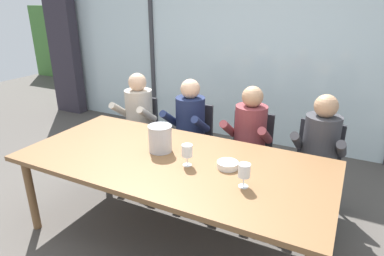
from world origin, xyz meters
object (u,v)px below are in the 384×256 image
at_px(chair_left_of_center, 192,136).
at_px(tasting_bowl, 228,165).
at_px(person_navy_polo, 187,127).
at_px(wine_glass_by_left_taster, 187,152).
at_px(ice_bucket_primary, 160,138).
at_px(dining_table, 173,165).
at_px(person_charcoal_jacket, 318,151).
at_px(chair_near_curtain, 139,127).
at_px(person_maroon_top, 247,138).
at_px(wine_glass_near_bucket, 244,172).
at_px(person_beige_jumper, 136,118).
at_px(chair_right_of_center, 316,160).
at_px(chair_center, 250,148).

bearing_deg(chair_left_of_center, tasting_bowl, -51.75).
xyz_separation_m(person_navy_polo, wine_glass_by_left_taster, (0.48, -0.91, 0.19)).
bearing_deg(ice_bucket_primary, dining_table, -27.49).
bearing_deg(tasting_bowl, person_charcoal_jacket, 54.62).
height_order(tasting_bowl, wine_glass_by_left_taster, wine_glass_by_left_taster).
relative_size(chair_near_curtain, person_charcoal_jacket, 0.73).
height_order(dining_table, person_maroon_top, person_maroon_top).
relative_size(person_maroon_top, wine_glass_near_bucket, 6.83).
relative_size(person_maroon_top, wine_glass_by_left_taster, 6.83).
relative_size(person_beige_jumper, person_charcoal_jacket, 1.00).
bearing_deg(chair_right_of_center, person_navy_polo, -168.80).
distance_m(ice_bucket_primary, wine_glass_by_left_taster, 0.35).
bearing_deg(chair_near_curtain, chair_center, -3.79).
height_order(chair_right_of_center, person_maroon_top, person_maroon_top).
distance_m(chair_left_of_center, wine_glass_near_bucket, 1.59).
bearing_deg(chair_center, chair_near_curtain, 175.93).
distance_m(person_beige_jumper, ice_bucket_primary, 1.16).
relative_size(dining_table, wine_glass_by_left_taster, 14.61).
relative_size(chair_right_of_center, person_navy_polo, 0.73).
xyz_separation_m(chair_center, person_beige_jumper, (-1.36, -0.14, 0.17)).
bearing_deg(chair_right_of_center, chair_center, -173.79).
relative_size(person_charcoal_jacket, tasting_bowl, 7.19).
distance_m(chair_left_of_center, ice_bucket_primary, 1.02).
bearing_deg(wine_glass_by_left_taster, dining_table, 164.52).
xyz_separation_m(chair_center, wine_glass_by_left_taster, (-0.20, -1.05, 0.36)).
bearing_deg(ice_bucket_primary, person_beige_jumper, 136.98).
distance_m(dining_table, wine_glass_by_left_taster, 0.24).
relative_size(dining_table, chair_left_of_center, 2.93).
xyz_separation_m(dining_table, chair_left_of_center, (-0.35, 1.03, -0.18)).
relative_size(chair_center, person_beige_jumper, 0.73).
distance_m(chair_near_curtain, chair_center, 1.41).
bearing_deg(person_beige_jumper, person_navy_polo, -1.19).
distance_m(chair_near_curtain, chair_left_of_center, 0.71).
relative_size(chair_left_of_center, person_beige_jumper, 0.73).
relative_size(person_beige_jumper, tasting_bowl, 7.19).
xyz_separation_m(chair_near_curtain, wine_glass_by_left_taster, (1.22, -1.03, 0.36)).
height_order(chair_right_of_center, wine_glass_near_bucket, wine_glass_near_bucket).
distance_m(person_charcoal_jacket, wine_glass_by_left_taster, 1.28).
bearing_deg(ice_bucket_primary, wine_glass_near_bucket, -16.19).
xyz_separation_m(chair_left_of_center, chair_center, (0.70, -0.02, 0.00)).
bearing_deg(chair_center, person_navy_polo, -173.53).
bearing_deg(person_charcoal_jacket, chair_left_of_center, 176.22).
height_order(person_navy_polo, wine_glass_by_left_taster, person_navy_polo).
relative_size(chair_right_of_center, ice_bucket_primary, 3.74).
bearing_deg(person_maroon_top, person_beige_jumper, -178.45).
bearing_deg(person_navy_polo, chair_center, 13.24).
xyz_separation_m(chair_left_of_center, ice_bucket_primary, (0.18, -0.94, 0.36)).
relative_size(person_navy_polo, wine_glass_near_bucket, 6.83).
xyz_separation_m(chair_near_curtain, chair_left_of_center, (0.71, 0.05, 0.00)).
bearing_deg(person_maroon_top, chair_center, 92.41).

